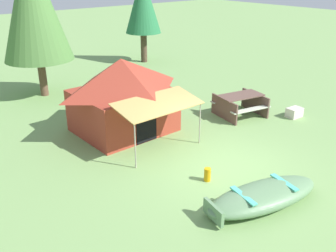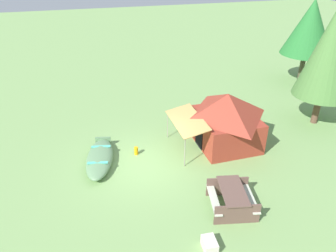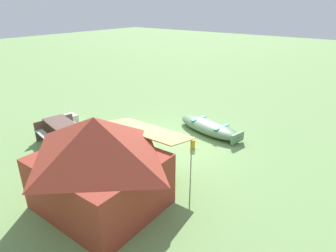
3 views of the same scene
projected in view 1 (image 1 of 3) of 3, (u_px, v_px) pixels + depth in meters
The scene contains 8 objects.
ground_plane at pixel (223, 167), 10.32m from camera, with size 80.00×80.00×0.00m, color #769E5A.
beached_rowboat at pixel (263, 196), 8.58m from camera, with size 3.14×1.65×0.48m.
canvas_cabin_tent at pixel (123, 94), 12.14m from camera, with size 3.16×3.82×2.43m.
picnic_table at pixel (240, 103), 13.70m from camera, with size 1.88×1.79×0.79m.
cooler_box at pixel (294, 112), 13.66m from camera, with size 0.56×0.39×0.35m, color beige.
fuel_can at pixel (207, 175), 9.60m from camera, with size 0.17×0.17×0.36m, color orange.
pine_tree_back_left at pixel (143, 3), 20.34m from camera, with size 1.95×1.95×4.87m.
pine_tree_back_right at pixel (33, 2), 14.57m from camera, with size 2.76×2.76×6.05m.
Camera 1 is at (-6.90, -6.04, 5.09)m, focal length 40.24 mm.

